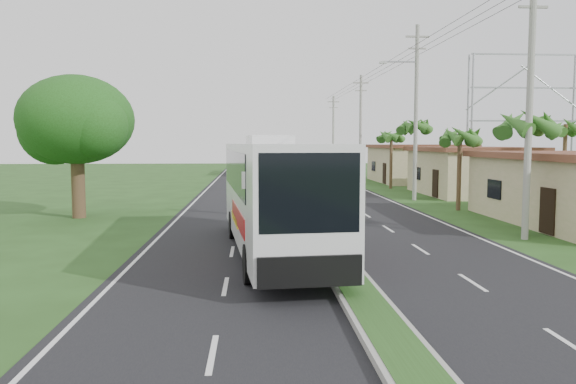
{
  "coord_description": "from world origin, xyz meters",
  "views": [
    {
      "loc": [
        -2.71,
        -20.31,
        3.98
      ],
      "look_at": [
        -1.17,
        4.52,
        1.8
      ],
      "focal_mm": 35.0,
      "sensor_mm": 36.0,
      "label": 1
    }
  ],
  "objects": [
    {
      "name": "shop_far",
      "position": [
        14.0,
        36.0,
        1.93
      ],
      "size": [
        8.6,
        11.6,
        3.82
      ],
      "color": "tan",
      "rests_on": "ground"
    },
    {
      "name": "median_strip",
      "position": [
        0.0,
        20.0,
        0.1
      ],
      "size": [
        1.2,
        160.0,
        0.18
      ],
      "color": "gray",
      "rests_on": "ground"
    },
    {
      "name": "utility_pole_a",
      "position": [
        8.5,
        2.0,
        5.67
      ],
      "size": [
        1.6,
        0.28,
        11.0
      ],
      "color": "gray",
      "rests_on": "ground"
    },
    {
      "name": "palm_behind_shop",
      "position": [
        17.5,
        15.0,
        4.93
      ],
      "size": [
        2.4,
        2.4,
        5.65
      ],
      "color": "#473321",
      "rests_on": "ground"
    },
    {
      "name": "utility_pole_c",
      "position": [
        8.5,
        38.0,
        5.67
      ],
      "size": [
        1.6,
        0.28,
        11.0
      ],
      "color": "gray",
      "rests_on": "ground"
    },
    {
      "name": "shop_mid",
      "position": [
        14.0,
        22.0,
        1.86
      ],
      "size": [
        7.6,
        10.6,
        3.67
      ],
      "color": "tan",
      "rests_on": "ground"
    },
    {
      "name": "palm_verge_c",
      "position": [
        8.8,
        19.0,
        5.12
      ],
      "size": [
        2.4,
        2.4,
        5.85
      ],
      "color": "#473321",
      "rests_on": "ground"
    },
    {
      "name": "lane_edge_left",
      "position": [
        -6.7,
        20.0,
        0.0
      ],
      "size": [
        0.12,
        160.0,
        0.01
      ],
      "primitive_type": "cube",
      "color": "silver",
      "rests_on": "ground"
    },
    {
      "name": "coach_bus_far",
      "position": [
        -1.98,
        51.73,
        1.99
      ],
      "size": [
        2.7,
        12.08,
        3.52
      ],
      "rotation": [
        0.0,
        0.0,
        0.0
      ],
      "color": "silver",
      "rests_on": "ground"
    },
    {
      "name": "utility_pole_b",
      "position": [
        8.47,
        18.0,
        6.26
      ],
      "size": [
        3.2,
        0.28,
        12.0
      ],
      "color": "gray",
      "rests_on": "ground"
    },
    {
      "name": "coach_bus_main",
      "position": [
        -1.99,
        -0.38,
        2.34
      ],
      "size": [
        3.98,
        13.38,
        4.26
      ],
      "rotation": [
        0.0,
        0.0,
        0.09
      ],
      "color": "silver",
      "rests_on": "ground"
    },
    {
      "name": "shade_tree",
      "position": [
        -12.11,
        10.02,
        5.03
      ],
      "size": [
        6.3,
        6.0,
        7.54
      ],
      "color": "#473321",
      "rests_on": "ground"
    },
    {
      "name": "palm_verge_a",
      "position": [
        9.0,
        3.0,
        4.74
      ],
      "size": [
        2.4,
        2.4,
        5.45
      ],
      "color": "#473321",
      "rests_on": "ground"
    },
    {
      "name": "road_asphalt",
      "position": [
        0.0,
        20.0,
        0.01
      ],
      "size": [
        14.0,
        160.0,
        0.02
      ],
      "primitive_type": "cube",
      "color": "black",
      "rests_on": "ground"
    },
    {
      "name": "palm_verge_d",
      "position": [
        9.3,
        28.0,
        4.55
      ],
      "size": [
        2.4,
        2.4,
        5.25
      ],
      "color": "#473321",
      "rests_on": "ground"
    },
    {
      "name": "ground",
      "position": [
        0.0,
        0.0,
        0.0
      ],
      "size": [
        180.0,
        180.0,
        0.0
      ],
      "primitive_type": "plane",
      "color": "#244318",
      "rests_on": "ground"
    },
    {
      "name": "utility_pole_d",
      "position": [
        8.5,
        58.0,
        5.42
      ],
      "size": [
        1.6,
        0.28,
        10.5
      ],
      "color": "gray",
      "rests_on": "ground"
    },
    {
      "name": "billboard_lattice",
      "position": [
        22.0,
        30.0,
        6.82
      ],
      "size": [
        10.18,
        1.18,
        12.07
      ],
      "color": "gray",
      "rests_on": "ground"
    },
    {
      "name": "motorcyclist",
      "position": [
        -0.36,
        3.39,
        0.79
      ],
      "size": [
        1.74,
        0.96,
        2.2
      ],
      "rotation": [
        0.0,
        0.0,
        0.31
      ],
      "color": "black",
      "rests_on": "ground"
    },
    {
      "name": "palm_verge_b",
      "position": [
        9.4,
        12.0,
        4.36
      ],
      "size": [
        2.4,
        2.4,
        5.05
      ],
      "color": "#473321",
      "rests_on": "ground"
    },
    {
      "name": "lane_edge_right",
      "position": [
        6.7,
        20.0,
        0.0
      ],
      "size": [
        0.12,
        160.0,
        0.01
      ],
      "primitive_type": "cube",
      "color": "silver",
      "rests_on": "ground"
    }
  ]
}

